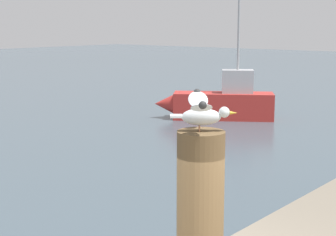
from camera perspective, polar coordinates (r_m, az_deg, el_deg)
name	(u,v)px	position (r m, az deg, el deg)	size (l,w,h in m)	color
mooring_post	(200,211)	(3.24, 3.45, -9.91)	(0.28, 0.28, 0.98)	brown
seagull	(202,112)	(3.09, 3.64, 0.68)	(0.50, 0.45, 0.22)	tan
boat_red	(216,102)	(18.58, 5.13, 1.68)	(3.08, 3.90, 5.08)	#B72D28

